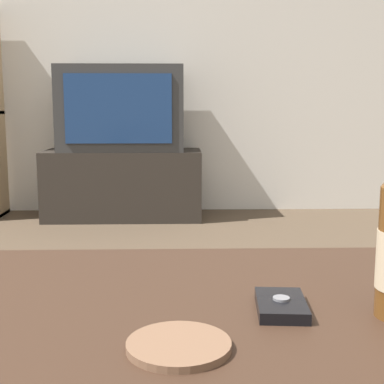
% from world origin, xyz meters
% --- Properties ---
extents(back_wall, '(8.00, 0.05, 2.60)m').
position_xyz_m(back_wall, '(0.00, 3.02, 1.30)').
color(back_wall, beige).
rests_on(back_wall, ground_plane).
extents(tv_stand, '(0.94, 0.39, 0.42)m').
position_xyz_m(tv_stand, '(-0.30, 2.75, 0.21)').
color(tv_stand, '#28231E').
rests_on(tv_stand, ground_plane).
extents(television, '(0.74, 0.40, 0.50)m').
position_xyz_m(television, '(-0.30, 2.75, 0.67)').
color(television, '#2D2D2D').
rests_on(television, tv_stand).
extents(cell_phone, '(0.06, 0.09, 0.02)m').
position_xyz_m(cell_phone, '(0.16, 0.11, 0.44)').
color(cell_phone, black).
rests_on(cell_phone, coffee_table).
extents(coaster, '(0.11, 0.11, 0.01)m').
position_xyz_m(coaster, '(0.04, 0.01, 0.44)').
color(coaster, brown).
rests_on(coaster, coffee_table).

